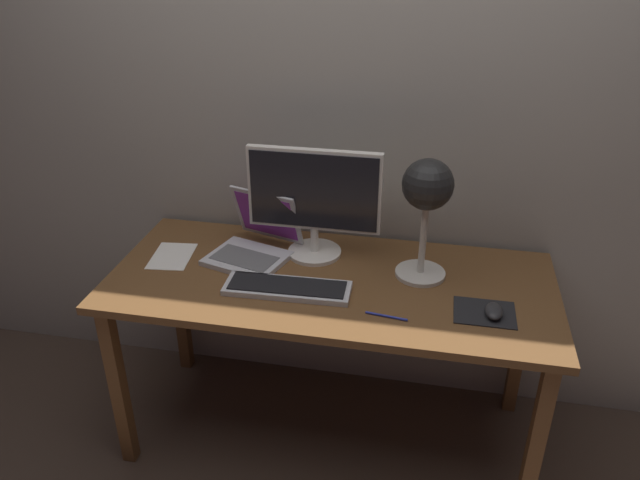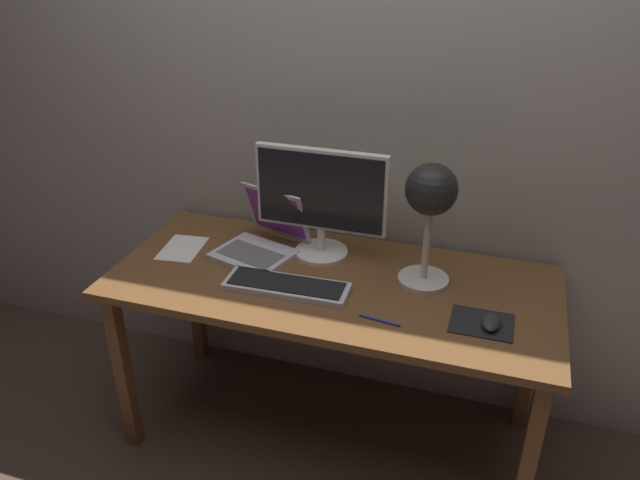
# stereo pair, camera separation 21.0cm
# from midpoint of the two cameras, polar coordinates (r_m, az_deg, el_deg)

# --- Properties ---
(ground_plane) EXTENTS (4.80, 4.80, 0.00)m
(ground_plane) POSITION_cam_midpoint_polar(r_m,az_deg,el_deg) (2.69, 3.28, -17.28)
(ground_plane) COLOR #47382D
(ground_plane) RESTS_ON ground
(back_wall) EXTENTS (4.80, 0.06, 2.60)m
(back_wall) POSITION_cam_midpoint_polar(r_m,az_deg,el_deg) (2.37, 6.69, 12.91)
(back_wall) COLOR #9E998E
(back_wall) RESTS_ON ground
(desk) EXTENTS (1.60, 0.70, 0.74)m
(desk) POSITION_cam_midpoint_polar(r_m,az_deg,el_deg) (2.27, 3.73, -5.41)
(desk) COLOR brown
(desk) RESTS_ON ground
(monitor) EXTENTS (0.50, 0.21, 0.42)m
(monitor) POSITION_cam_midpoint_polar(r_m,az_deg,el_deg) (2.28, 2.75, 3.87)
(monitor) COLOR silver
(monitor) RESTS_ON desk
(keyboard_main) EXTENTS (0.44, 0.15, 0.03)m
(keyboard_main) POSITION_cam_midpoint_polar(r_m,az_deg,el_deg) (2.16, -0.32, -4.32)
(keyboard_main) COLOR silver
(keyboard_main) RESTS_ON desk
(laptop) EXTENTS (0.36, 0.37, 0.24)m
(laptop) POSITION_cam_midpoint_polar(r_m,az_deg,el_deg) (2.38, -2.65, 0.43)
(laptop) COLOR silver
(laptop) RESTS_ON desk
(desk_lamp) EXTENTS (0.18, 0.18, 0.44)m
(desk_lamp) POSITION_cam_midpoint_polar(r_m,az_deg,el_deg) (2.11, 12.99, 3.68)
(desk_lamp) COLOR beige
(desk_lamp) RESTS_ON desk
(mousepad) EXTENTS (0.20, 0.16, 0.00)m
(mousepad) POSITION_cam_midpoint_polar(r_m,az_deg,el_deg) (2.09, 17.52, -7.41)
(mousepad) COLOR black
(mousepad) RESTS_ON desk
(mouse) EXTENTS (0.06, 0.10, 0.03)m
(mouse) POSITION_cam_midpoint_polar(r_m,az_deg,el_deg) (2.07, 18.33, -7.32)
(mouse) COLOR #28282B
(mouse) RESTS_ON mousepad
(paper_sheet_near_mouse) EXTENTS (0.17, 0.23, 0.00)m
(paper_sheet_near_mouse) POSITION_cam_midpoint_polar(r_m,az_deg,el_deg) (2.46, -10.22, -0.82)
(paper_sheet_near_mouse) COLOR white
(paper_sheet_near_mouse) RESTS_ON desk
(pen) EXTENTS (0.14, 0.03, 0.01)m
(pen) POSITION_cam_midpoint_polar(r_m,az_deg,el_deg) (2.02, 8.52, -7.42)
(pen) COLOR #2633A5
(pen) RESTS_ON desk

